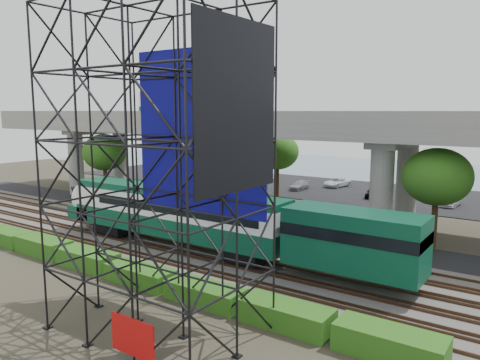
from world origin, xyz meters
The scene contains 13 objects.
ground centered at (0.00, 0.00, 0.00)m, with size 140.00×140.00×0.00m, color #474233.
ballast_bed centered at (0.00, 2.00, 0.10)m, with size 90.00×12.00×0.20m, color slate.
service_road centered at (0.00, 10.50, 0.04)m, with size 90.00×5.00×0.08m, color black.
parking_lot centered at (0.00, 34.00, 0.04)m, with size 90.00×18.00×0.08m, color black.
harbor_water centered at (0.00, 56.00, 0.01)m, with size 140.00×40.00×0.03m, color slate.
rail_tracks centered at (0.00, 2.00, 0.28)m, with size 90.00×9.52×0.16m.
commuter_train centered at (0.00, 2.00, 2.88)m, with size 29.30×3.06×4.30m.
overpass centered at (-0.95, 16.00, 8.21)m, with size 80.00×12.00×12.40m.
scaffold_tower centered at (6.23, -7.98, 7.47)m, with size 9.36×6.36×15.00m.
hedge_strip centered at (1.01, -4.30, 0.56)m, with size 34.60×1.80×1.20m.
trees centered at (-4.67, 16.17, 5.57)m, with size 40.94×16.94×7.69m.
suv centered at (-18.20, 10.99, 0.70)m, with size 2.05×4.44×1.23m, color black.
parked_cars centered at (0.88, 33.52, 0.68)m, with size 39.22×9.48×1.30m.
Camera 1 is at (21.34, -23.10, 10.33)m, focal length 35.00 mm.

